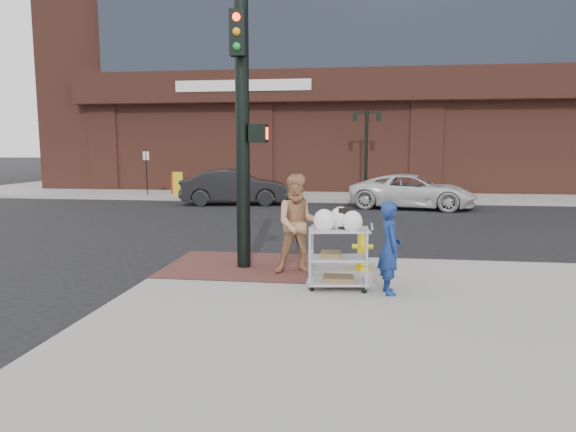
# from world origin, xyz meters

# --- Properties ---
(ground) EXTENTS (220.00, 220.00, 0.00)m
(ground) POSITION_xyz_m (0.00, 0.00, 0.00)
(ground) COLOR black
(ground) RESTS_ON ground
(sidewalk_far) EXTENTS (65.00, 36.00, 0.15)m
(sidewalk_far) POSITION_xyz_m (12.50, 32.00, 0.07)
(sidewalk_far) COLOR gray
(sidewalk_far) RESTS_ON ground
(brick_curb_ramp) EXTENTS (2.80, 2.40, 0.01)m
(brick_curb_ramp) POSITION_xyz_m (-0.60, 0.90, 0.16)
(brick_curb_ramp) COLOR #512926
(brick_curb_ramp) RESTS_ON sidewalk_near
(lamp_post) EXTENTS (1.32, 0.22, 4.00)m
(lamp_post) POSITION_xyz_m (2.00, 16.00, 2.62)
(lamp_post) COLOR black
(lamp_post) RESTS_ON sidewalk_far
(parking_sign) EXTENTS (0.05, 0.05, 2.20)m
(parking_sign) POSITION_xyz_m (-8.50, 15.00, 1.25)
(parking_sign) COLOR black
(parking_sign) RESTS_ON sidewalk_far
(traffic_signal_pole) EXTENTS (0.61, 0.51, 5.00)m
(traffic_signal_pole) POSITION_xyz_m (-0.48, 0.77, 2.83)
(traffic_signal_pole) COLOR black
(traffic_signal_pole) RESTS_ON sidewalk_near
(woman_blue) EXTENTS (0.44, 0.59, 1.47)m
(woman_blue) POSITION_xyz_m (2.17, -0.65, 0.88)
(woman_blue) COLOR navy
(woman_blue) RESTS_ON sidewalk_near
(pedestrian_tan) EXTENTS (1.02, 0.87, 1.82)m
(pedestrian_tan) POSITION_xyz_m (0.60, 0.45, 1.06)
(pedestrian_tan) COLOR #B47D54
(pedestrian_tan) RESTS_ON sidewalk_near
(sedan_dark) EXTENTS (4.80, 2.38, 1.51)m
(sedan_dark) POSITION_xyz_m (-3.59, 12.80, 0.76)
(sedan_dark) COLOR black
(sedan_dark) RESTS_ON ground
(minivan_white) EXTENTS (5.28, 3.15, 1.37)m
(minivan_white) POSITION_xyz_m (3.83, 12.40, 0.69)
(minivan_white) COLOR silver
(minivan_white) RESTS_ON ground
(utility_cart) EXTENTS (1.02, 0.66, 1.33)m
(utility_cart) POSITION_xyz_m (1.37, -0.50, 0.75)
(utility_cart) COLOR #A8A8AD
(utility_cart) RESTS_ON sidewalk_near
(fire_hydrant) EXTENTS (0.39, 0.28, 0.84)m
(fire_hydrant) POSITION_xyz_m (1.76, 0.89, 0.58)
(fire_hydrant) COLOR gold
(fire_hydrant) RESTS_ON sidewalk_near
(newsbox_red) EXTENTS (0.41, 0.37, 0.96)m
(newsbox_red) POSITION_xyz_m (-7.23, 15.59, 0.63)
(newsbox_red) COLOR #AC1613
(newsbox_red) RESTS_ON sidewalk_far
(newsbox_yellow) EXTENTS (0.59, 0.57, 1.10)m
(newsbox_yellow) POSITION_xyz_m (-7.13, 15.48, 0.70)
(newsbox_yellow) COLOR gold
(newsbox_yellow) RESTS_ON sidewalk_far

